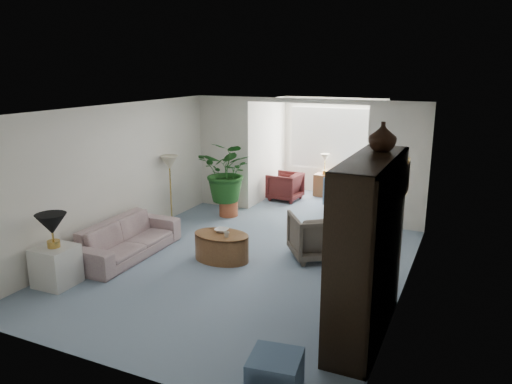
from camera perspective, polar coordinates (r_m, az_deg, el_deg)
The scene contains 26 objects.
floor at distance 7.90m, azimuth -1.85°, elevation -8.75°, with size 6.00×6.00×0.00m, color #8699B1.
sunroom_floor at distance 11.50m, azimuth 7.33°, elevation -1.35°, with size 2.60×2.60×0.00m, color #8699B1.
back_pier_left at distance 10.96m, azimuth -3.77°, elevation 4.65°, with size 1.20×0.12×2.50m, color white.
back_pier_right at distance 9.76m, azimuth 16.27°, elevation 2.88°, with size 1.20×0.12×2.50m, color white.
back_header at distance 10.05m, azimuth 5.85°, elevation 10.62°, with size 2.60×0.12×0.10m, color white.
window_pane at distance 12.23m, azimuth 9.09°, elevation 6.24°, with size 2.20×0.02×1.50m, color white.
window_blinds at distance 12.20m, azimuth 9.05°, elevation 6.22°, with size 2.20×0.02×1.50m, color white.
framed_picture at distance 6.59m, azimuth 17.13°, elevation 1.43°, with size 0.04×0.50×0.40m, color #B6AC92.
sofa at distance 8.51m, azimuth -14.89°, elevation -5.31°, with size 2.08×0.81×0.61m, color #B4A698.
end_table at distance 7.74m, azimuth -22.43°, elevation -8.04°, with size 0.53×0.53×0.59m, color silver.
table_lamp at distance 7.53m, azimuth -22.90°, elevation -3.49°, with size 0.44×0.44×0.30m, color black.
floor_lamp at distance 9.93m, azimuth -10.14°, elevation 3.43°, with size 0.36×0.36×0.28m, color beige.
coffee_table at distance 8.11m, azimuth -4.06°, elevation -6.44°, with size 0.95×0.95×0.45m, color brown.
coffee_bowl at distance 8.12m, azimuth -4.06°, elevation -4.50°, with size 0.22×0.22×0.06m, color white.
coffee_cup at distance 7.86m, azimuth -3.49°, elevation -5.01°, with size 0.10×0.10×0.09m, color beige.
wingback_chair at distance 8.19m, azimuth 7.10°, elevation -5.11°, with size 0.82×0.84×0.77m, color #595246.
side_table_dark at distance 8.33m, azimuth 12.33°, elevation -5.70°, with size 0.48×0.38×0.58m, color black.
entertainment_cabinet at distance 5.81m, azimuth 12.95°, elevation -6.50°, with size 0.51×1.93×2.14m, color black.
cabinet_urn at distance 5.99m, azimuth 14.64°, elevation 6.33°, with size 0.33×0.33×0.35m, color black.
ottoman at distance 5.07m, azimuth 2.26°, elevation -20.62°, with size 0.49×0.49×0.39m, color slate.
plant_pot at distance 10.46m, azimuth -3.24°, elevation -1.94°, with size 0.40×0.40×0.32m, color #AB5331.
house_plant at distance 10.26m, azimuth -3.31°, elevation 2.41°, with size 1.17×1.02×1.30m, color #1E511C.
sunroom_chair_blue at distance 11.22m, azimuth 10.57°, elevation 0.12°, with size 0.81×0.83×0.76m, color slate.
sunroom_chair_maroon at distance 11.67m, azimuth 3.42°, elevation 0.66°, with size 0.71×0.73×0.67m, color #5B221F.
sunroom_table at distance 12.14m, azimuth 8.01°, elevation 0.81°, with size 0.45×0.35×0.55m, color brown.
shelf_clutter at distance 5.64m, azimuth 12.46°, elevation -3.68°, with size 0.30×1.13×0.61m.
Camera 1 is at (3.27, -6.48, 3.11)m, focal length 34.05 mm.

